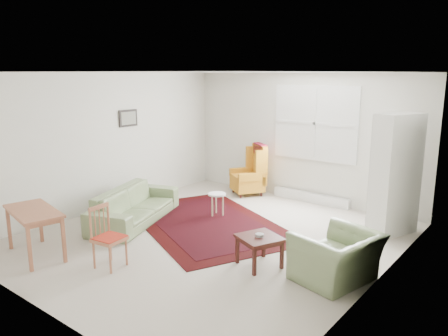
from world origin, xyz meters
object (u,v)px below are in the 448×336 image
Objects in this scene: wingback_chair at (247,169)px; cabinet at (396,175)px; desk at (35,233)px; armchair at (337,252)px; stool at (217,204)px; desk_chair at (109,237)px; coffee_table at (259,251)px; sofa at (135,199)px.

cabinet is at bearing 26.19° from wingback_chair.
desk is (-3.59, -3.97, -0.62)m from cabinet.
wingback_chair is (-3.10, 2.50, 0.16)m from armchair.
desk_chair reaches higher than stool.
armchair is 0.91× the size of desk.
coffee_table is 2.63m from cabinet.
cabinet is (2.70, 1.08, 0.74)m from stool.
desk_chair is (0.23, -2.48, 0.20)m from stool.
wingback_chair is 2.54× the size of stool.
wingback_chair is 3.48m from coffee_table.
armchair is at bearing 27.56° from desk.
armchair is 2.90m from stool.
sofa is at bearing 31.94° from desk_chair.
desk is at bearing -62.62° from wingback_chair.
desk_chair is at bearing -47.34° from wingback_chair.
stool is (-1.74, 1.25, 0.00)m from coffee_table.
cabinet is 2.32× the size of desk_chair.
cabinet reaches higher than sofa.
sofa is 1.79m from desk.
cabinet is (0.97, 2.33, 0.74)m from coffee_table.
wingback_chair reaches higher than coffee_table.
stool is at bearing 144.25° from coffee_table.
armchair is at bearing -109.82° from sofa.
desk is (-3.59, -1.87, -0.04)m from armchair.
stool is at bearing -41.32° from wingback_chair.
cabinet is 5.38m from desk.
wingback_chair is at bearing -165.47° from cabinet.
stool is (-2.70, 1.02, -0.16)m from armchair.
desk is 1.28× the size of desk_chair.
desk_chair is (-1.51, -1.23, 0.20)m from coffee_table.
desk_chair is (-2.48, -3.56, -0.54)m from cabinet.
sofa is at bearing -67.31° from wingback_chair.
armchair is 2.18m from cabinet.
desk_chair reaches higher than desk.
sofa is 2.09× the size of armchair.
sofa is at bearing -126.78° from cabinet.
sofa is 4.72× the size of stool.
armchair is 1.88× the size of coffee_table.
coffee_table is at bearing -114.31° from sofa.
armchair is at bearing -66.81° from desk_chair.
coffee_table is at bearing -18.34° from wingback_chair.
sofa is at bearing 176.89° from coffee_table.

